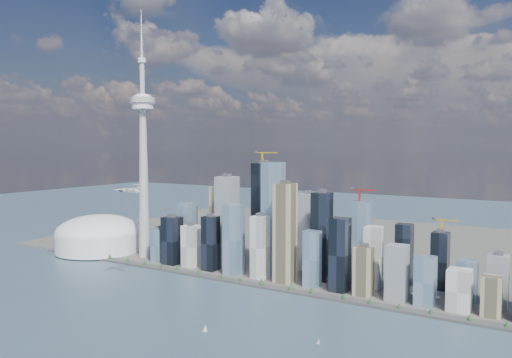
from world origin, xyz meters
The scene contains 10 objects.
ground centered at (0.00, 0.00, 0.00)m, with size 4000.00×4000.00×0.00m, color #354B5E.
seawall centered at (0.00, 250.00, 2.00)m, with size 1100.00×22.00×4.00m, color #383838.
land centered at (0.00, 700.00, 1.50)m, with size 1400.00×900.00×3.00m, color #4C4C47.
shoreline_trees centered at (0.00, 250.00, 8.78)m, with size 960.53×7.20×8.80m.
skyscraper_cluster centered at (59.62, 336.82, 74.42)m, with size 736.00×142.00×241.00m.
needle_tower centered at (-300.00, 310.00, 235.84)m, with size 56.00×56.00×550.50m.
dome_stadium centered at (-440.00, 300.00, 39.44)m, with size 200.00×200.00×86.00m.
airplane centered at (-146.72, 118.49, 176.51)m, with size 65.72×58.53×16.16m.
sailboat_west centered at (89.74, 24.52, 3.43)m, with size 7.74×3.09×10.69m.
sailboat_east centered at (240.50, 66.80, 2.69)m, with size 6.07×2.66×8.40m.
Camera 1 is at (500.22, -509.61, 256.29)m, focal length 35.00 mm.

